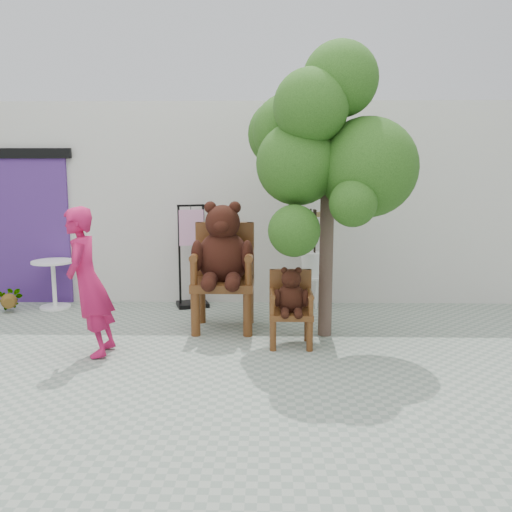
{
  "coord_description": "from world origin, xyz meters",
  "views": [
    {
      "loc": [
        0.6,
        -5.48,
        2.02
      ],
      "look_at": [
        0.45,
        1.18,
        0.95
      ],
      "focal_mm": 38.0,
      "sensor_mm": 36.0,
      "label": 1
    }
  ],
  "objects_px": {
    "chair_big": "(223,257)",
    "cafe_table": "(54,279)",
    "person": "(88,282)",
    "tree": "(320,146)",
    "chair_small": "(291,299)",
    "stool_bucket": "(311,264)",
    "display_stand": "(192,268)"
  },
  "relations": [
    {
      "from": "chair_small",
      "to": "person",
      "type": "distance_m",
      "value": 2.26
    },
    {
      "from": "chair_big",
      "to": "stool_bucket",
      "type": "relative_size",
      "value": 1.12
    },
    {
      "from": "person",
      "to": "tree",
      "type": "distance_m",
      "value": 3.02
    },
    {
      "from": "chair_small",
      "to": "stool_bucket",
      "type": "xyz_separation_m",
      "value": [
        0.37,
        1.77,
        0.1
      ]
    },
    {
      "from": "chair_small",
      "to": "person",
      "type": "xyz_separation_m",
      "value": [
        -2.21,
        -0.37,
        0.27
      ]
    },
    {
      "from": "display_stand",
      "to": "person",
      "type": "bearing_deg",
      "value": -128.91
    },
    {
      "from": "chair_big",
      "to": "stool_bucket",
      "type": "distance_m",
      "value": 1.67
    },
    {
      "from": "stool_bucket",
      "to": "tree",
      "type": "relative_size",
      "value": 0.42
    },
    {
      "from": "stool_bucket",
      "to": "tree",
      "type": "bearing_deg",
      "value": -91.47
    },
    {
      "from": "chair_big",
      "to": "cafe_table",
      "type": "xyz_separation_m",
      "value": [
        -2.57,
        0.99,
        -0.48
      ]
    },
    {
      "from": "person",
      "to": "display_stand",
      "type": "height_order",
      "value": "person"
    },
    {
      "from": "chair_big",
      "to": "chair_small",
      "type": "height_order",
      "value": "chair_big"
    },
    {
      "from": "person",
      "to": "cafe_table",
      "type": "relative_size",
      "value": 2.3
    },
    {
      "from": "stool_bucket",
      "to": "tree",
      "type": "height_order",
      "value": "tree"
    },
    {
      "from": "chair_big",
      "to": "chair_small",
      "type": "xyz_separation_m",
      "value": [
        0.83,
        -0.64,
        -0.38
      ]
    },
    {
      "from": "chair_big",
      "to": "chair_small",
      "type": "distance_m",
      "value": 1.12
    },
    {
      "from": "chair_small",
      "to": "cafe_table",
      "type": "relative_size",
      "value": 1.31
    },
    {
      "from": "cafe_table",
      "to": "stool_bucket",
      "type": "relative_size",
      "value": 0.48
    },
    {
      "from": "person",
      "to": "display_stand",
      "type": "xyz_separation_m",
      "value": [
        0.82,
        2.14,
        -0.23
      ]
    },
    {
      "from": "tree",
      "to": "person",
      "type": "bearing_deg",
      "value": -164.47
    },
    {
      "from": "cafe_table",
      "to": "display_stand",
      "type": "relative_size",
      "value": 0.47
    },
    {
      "from": "chair_small",
      "to": "tree",
      "type": "height_order",
      "value": "tree"
    },
    {
      "from": "chair_small",
      "to": "person",
      "type": "height_order",
      "value": "person"
    },
    {
      "from": "chair_big",
      "to": "cafe_table",
      "type": "bearing_deg",
      "value": 158.92
    },
    {
      "from": "stool_bucket",
      "to": "cafe_table",
      "type": "bearing_deg",
      "value": -177.88
    },
    {
      "from": "display_stand",
      "to": "stool_bucket",
      "type": "xyz_separation_m",
      "value": [
        1.75,
        0.0,
        0.06
      ]
    },
    {
      "from": "chair_small",
      "to": "cafe_table",
      "type": "xyz_separation_m",
      "value": [
        -3.4,
        1.63,
        -0.1
      ]
    },
    {
      "from": "cafe_table",
      "to": "display_stand",
      "type": "xyz_separation_m",
      "value": [
        2.01,
        0.14,
        0.14
      ]
    },
    {
      "from": "stool_bucket",
      "to": "person",
      "type": "bearing_deg",
      "value": -140.27
    },
    {
      "from": "chair_big",
      "to": "tree",
      "type": "height_order",
      "value": "tree"
    },
    {
      "from": "chair_big",
      "to": "chair_small",
      "type": "relative_size",
      "value": 1.76
    },
    {
      "from": "tree",
      "to": "display_stand",
      "type": "bearing_deg",
      "value": 140.14
    }
  ]
}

